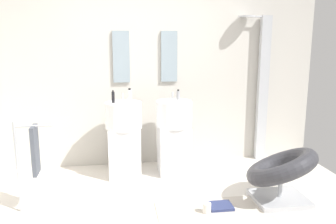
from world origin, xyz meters
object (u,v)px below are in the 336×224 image
at_px(towel_rack, 32,152).
at_px(soap_bottle_grey, 178,95).
at_px(pedestal_sink_left, 124,137).
at_px(coffee_mug, 207,208).
at_px(lounge_chair, 281,171).
at_px(shower_column, 262,86).
at_px(soap_bottle_black, 113,97).
at_px(soap_bottle_white, 130,97).
at_px(pedestal_sink_right, 174,135).
at_px(magazine_navy, 220,206).

distance_m(towel_rack, soap_bottle_grey, 1.94).
xyz_separation_m(pedestal_sink_left, coffee_mug, (0.79, -1.17, -0.45)).
xyz_separation_m(pedestal_sink_left, lounge_chair, (1.64, -1.03, -0.16)).
xyz_separation_m(shower_column, soap_bottle_black, (-2.09, -0.38, -0.05)).
bearing_deg(lounge_chair, towel_rack, 175.90).
xyz_separation_m(shower_column, lounge_chair, (-0.33, -1.39, -0.73)).
xyz_separation_m(shower_column, soap_bottle_white, (-1.89, -0.49, -0.03)).
distance_m(pedestal_sink_right, soap_bottle_white, 0.79).
bearing_deg(towel_rack, lounge_chair, -4.10).
distance_m(pedestal_sink_left, soap_bottle_black, 0.53).
distance_m(pedestal_sink_right, shower_column, 1.49).
height_order(pedestal_sink_left, towel_rack, pedestal_sink_left).
distance_m(magazine_navy, soap_bottle_black, 1.82).
relative_size(pedestal_sink_right, towel_rack, 1.12).
height_order(magazine_navy, soap_bottle_black, soap_bottle_black).
xyz_separation_m(magazine_navy, soap_bottle_grey, (-0.24, 1.17, 1.00)).
distance_m(pedestal_sink_right, lounge_chair, 1.44).
distance_m(soap_bottle_grey, soap_bottle_black, 0.84).
height_order(pedestal_sink_left, lounge_chair, pedestal_sink_left).
distance_m(pedestal_sink_right, soap_bottle_black, 0.93).
xyz_separation_m(pedestal_sink_left, shower_column, (1.97, 0.36, 0.57)).
height_order(shower_column, soap_bottle_grey, shower_column).
xyz_separation_m(lounge_chair, coffee_mug, (-0.85, -0.15, -0.29)).
distance_m(soap_bottle_white, soap_bottle_grey, 0.67).
bearing_deg(soap_bottle_black, soap_bottle_white, -29.83).
bearing_deg(soap_bottle_white, towel_rack, -144.84).
bearing_deg(coffee_mug, soap_bottle_black, 127.97).
xyz_separation_m(pedestal_sink_right, soap_bottle_grey, (0.07, 0.09, 0.51)).
relative_size(pedestal_sink_right, coffee_mug, 10.26).
relative_size(pedestal_sink_right, soap_bottle_grey, 7.97).
height_order(towel_rack, soap_bottle_white, soap_bottle_white).
height_order(shower_column, magazine_navy, shower_column).
relative_size(magazine_navy, coffee_mug, 2.36).
bearing_deg(soap_bottle_grey, magazine_navy, -78.29).
distance_m(shower_column, soap_bottle_grey, 1.29).
bearing_deg(soap_bottle_grey, soap_bottle_black, -172.91).
height_order(pedestal_sink_left, soap_bottle_grey, soap_bottle_grey).
xyz_separation_m(pedestal_sink_left, soap_bottle_white, (0.08, -0.13, 0.54)).
bearing_deg(pedestal_sink_left, pedestal_sink_right, 0.00).
bearing_deg(soap_bottle_white, soap_bottle_black, 150.17).
bearing_deg(pedestal_sink_right, soap_bottle_grey, 53.12).
height_order(lounge_chair, soap_bottle_grey, soap_bottle_grey).
xyz_separation_m(pedestal_sink_right, soap_bottle_white, (-0.57, -0.13, 0.54)).
height_order(towel_rack, soap_bottle_black, soap_bottle_black).
bearing_deg(pedestal_sink_right, magazine_navy, -73.89).
bearing_deg(pedestal_sink_left, shower_column, 10.43).
xyz_separation_m(lounge_chair, magazine_navy, (-0.68, -0.06, -0.33)).
height_order(pedestal_sink_left, soap_bottle_white, soap_bottle_white).
distance_m(coffee_mug, soap_bottle_grey, 1.59).
height_order(pedestal_sink_right, soap_bottle_black, soap_bottle_black).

